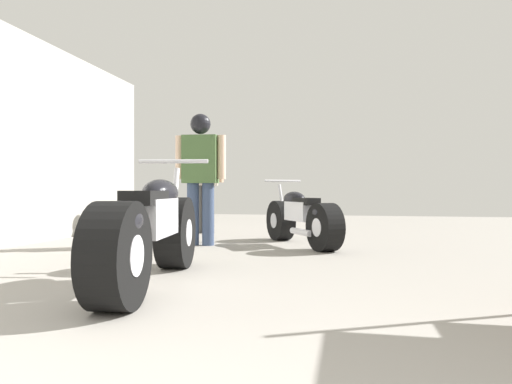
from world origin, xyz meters
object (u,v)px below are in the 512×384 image
at_px(motorcycle_black_naked, 302,218).
at_px(motorcycle_maroon_cruiser, 151,231).
at_px(mechanic_with_helmet, 200,167).
at_px(mechanic_in_blue, 204,177).

bearing_deg(motorcycle_black_naked, motorcycle_maroon_cruiser, -107.54).
xyz_separation_m(motorcycle_maroon_cruiser, motorcycle_black_naked, (0.82, 2.59, -0.05)).
bearing_deg(mechanic_with_helmet, mechanic_in_blue, 106.62).
distance_m(motorcycle_maroon_cruiser, mechanic_with_helmet, 2.48).
bearing_deg(mechanic_with_helmet, motorcycle_black_naked, 9.99).
bearing_deg(motorcycle_black_naked, mechanic_with_helmet, -170.01).
relative_size(motorcycle_maroon_cruiser, mechanic_in_blue, 1.29).
bearing_deg(motorcycle_black_naked, mechanic_in_blue, 141.78).
bearing_deg(mechanic_in_blue, motorcycle_maroon_cruiser, -77.26).
height_order(mechanic_in_blue, mechanic_with_helmet, mechanic_with_helmet).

